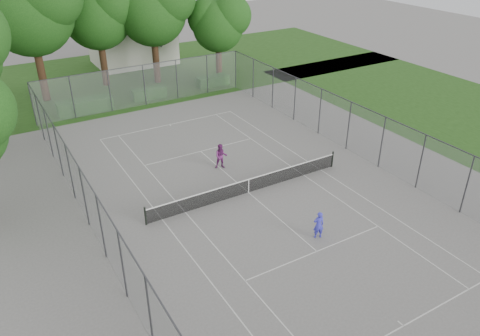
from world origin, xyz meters
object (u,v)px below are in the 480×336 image
tennis_net (249,185)px  woman_player (221,156)px  house (131,25)px  girl_player (319,225)px

tennis_net → woman_player: woman_player is taller
house → girl_player: bearing=-94.6°
tennis_net → house: 30.57m
house → woman_player: bearing=-97.5°
woman_player → house: bearing=105.8°
girl_player → woman_player: size_ratio=0.91×
tennis_net → woman_player: bearing=88.4°
girl_player → woman_player: (-0.66, 9.06, 0.07)m
tennis_net → girl_player: 5.56m
tennis_net → girl_player: (0.76, -5.50, 0.25)m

